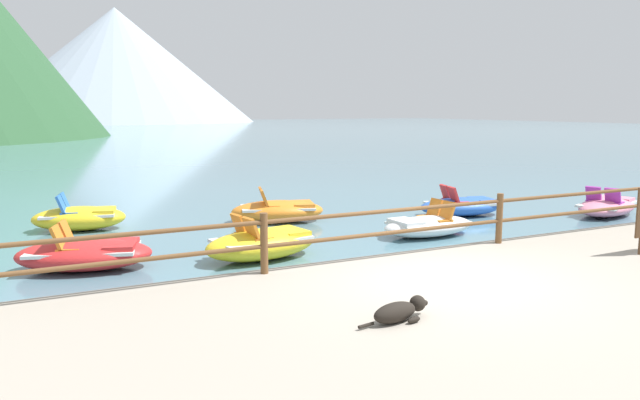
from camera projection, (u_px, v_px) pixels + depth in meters
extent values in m
plane|color=slate|center=(101.00, 148.00, 44.50)|extent=(200.00, 200.00, 0.00)
cube|color=#A39989|center=(569.00, 341.00, 7.22)|extent=(28.00, 8.00, 0.40)
cylinder|color=brown|center=(264.00, 243.00, 9.37)|extent=(0.12, 0.12, 0.95)
cylinder|color=brown|center=(499.00, 218.00, 11.49)|extent=(0.12, 0.12, 0.95)
cylinder|color=brown|center=(394.00, 211.00, 10.38)|extent=(23.80, 0.07, 0.07)
cylinder|color=brown|center=(394.00, 232.00, 10.44)|extent=(23.80, 0.07, 0.07)
cylinder|color=#4C331E|center=(640.00, 245.00, 10.63)|extent=(0.06, 0.06, 0.35)
ellipsoid|color=black|center=(395.00, 312.00, 7.27)|extent=(0.67, 0.37, 0.24)
sphere|color=black|center=(418.00, 303.00, 7.49)|extent=(0.20, 0.20, 0.20)
ellipsoid|color=black|center=(424.00, 303.00, 7.56)|extent=(0.13, 0.10, 0.08)
cylinder|color=black|center=(366.00, 325.00, 7.07)|extent=(0.22, 0.08, 0.04)
ellipsoid|color=black|center=(414.00, 320.00, 7.25)|extent=(0.21, 0.10, 0.07)
ellipsoid|color=black|center=(395.00, 313.00, 7.51)|extent=(0.21, 0.10, 0.07)
ellipsoid|color=yellow|center=(262.00, 244.00, 11.94)|extent=(2.52, 1.55, 0.59)
cube|color=silver|center=(262.00, 239.00, 11.92)|extent=(1.98, 1.26, 0.06)
cube|color=orange|center=(260.00, 239.00, 11.62)|extent=(0.46, 0.46, 0.08)
cube|color=orange|center=(251.00, 228.00, 11.48)|extent=(0.27, 0.43, 0.43)
cube|color=orange|center=(248.00, 235.00, 12.00)|extent=(0.46, 0.46, 0.08)
cube|color=orange|center=(239.00, 225.00, 11.87)|extent=(0.27, 0.43, 0.43)
cube|color=yellow|center=(289.00, 232.00, 12.29)|extent=(0.64, 0.91, 0.12)
ellipsoid|color=orange|center=(278.00, 211.00, 15.87)|extent=(2.66, 1.91, 0.55)
cube|color=silver|center=(278.00, 207.00, 15.85)|extent=(2.09, 1.54, 0.06)
cube|color=orange|center=(272.00, 206.00, 15.56)|extent=(0.50, 0.50, 0.08)
cube|color=orange|center=(264.00, 198.00, 15.50)|extent=(0.31, 0.44, 0.43)
cube|color=orange|center=(270.00, 203.00, 16.06)|extent=(0.50, 0.50, 0.08)
cube|color=orange|center=(263.00, 195.00, 16.00)|extent=(0.31, 0.44, 0.43)
cube|color=orange|center=(303.00, 204.00, 15.96)|extent=(0.76, 1.01, 0.12)
ellipsoid|color=yellow|center=(79.00, 218.00, 14.75)|extent=(2.37, 1.60, 0.58)
cube|color=silver|center=(79.00, 214.00, 14.74)|extent=(1.86, 1.29, 0.06)
cube|color=blue|center=(70.00, 213.00, 14.47)|extent=(0.48, 0.48, 0.08)
cube|color=blue|center=(61.00, 204.00, 14.39)|extent=(0.29, 0.44, 0.43)
cube|color=blue|center=(73.00, 210.00, 14.91)|extent=(0.48, 0.48, 0.08)
cube|color=blue|center=(65.00, 202.00, 14.83)|extent=(0.29, 0.44, 0.43)
cube|color=yellow|center=(105.00, 211.00, 14.87)|extent=(0.64, 0.88, 0.12)
ellipsoid|color=white|center=(428.00, 226.00, 14.10)|extent=(2.34, 1.19, 0.46)
cube|color=silver|center=(429.00, 223.00, 14.09)|extent=(1.83, 0.97, 0.06)
cube|color=orange|center=(428.00, 218.00, 14.36)|extent=(0.41, 0.41, 0.08)
cube|color=orange|center=(435.00, 208.00, 14.41)|extent=(0.21, 0.40, 0.43)
cube|color=orange|center=(441.00, 221.00, 13.95)|extent=(0.41, 0.41, 0.08)
cube|color=orange|center=(447.00, 211.00, 14.00)|extent=(0.21, 0.40, 0.43)
cube|color=white|center=(406.00, 223.00, 13.79)|extent=(0.52, 0.82, 0.12)
ellipsoid|color=red|center=(84.00, 255.00, 11.15)|extent=(2.70, 1.99, 0.55)
cube|color=silver|center=(84.00, 250.00, 11.14)|extent=(2.13, 1.60, 0.06)
cube|color=orange|center=(70.00, 249.00, 10.85)|extent=(0.50, 0.50, 0.08)
cube|color=orange|center=(58.00, 238.00, 10.79)|extent=(0.32, 0.44, 0.43)
cube|color=orange|center=(77.00, 243.00, 11.35)|extent=(0.50, 0.50, 0.08)
cube|color=orange|center=(66.00, 232.00, 11.30)|extent=(0.32, 0.44, 0.43)
cube|color=red|center=(122.00, 245.00, 11.23)|extent=(0.79, 1.03, 0.12)
ellipsoid|color=blue|center=(461.00, 207.00, 16.76)|extent=(2.56, 1.66, 0.50)
cube|color=silver|center=(461.00, 203.00, 16.75)|extent=(2.01, 1.34, 0.06)
cube|color=red|center=(459.00, 202.00, 16.46)|extent=(0.47, 0.47, 0.08)
cube|color=red|center=(454.00, 195.00, 16.38)|extent=(0.28, 0.43, 0.43)
cube|color=red|center=(451.00, 200.00, 16.92)|extent=(0.47, 0.47, 0.08)
cube|color=red|center=(445.00, 192.00, 16.84)|extent=(0.28, 0.43, 0.43)
cube|color=blue|center=(482.00, 200.00, 16.90)|extent=(0.68, 0.93, 0.12)
ellipsoid|color=pink|center=(607.00, 207.00, 16.83)|extent=(2.82, 2.05, 0.46)
cube|color=silver|center=(607.00, 204.00, 16.81)|extent=(2.22, 1.64, 0.06)
cube|color=purple|center=(614.00, 203.00, 16.50)|extent=(0.51, 0.51, 0.08)
cube|color=purple|center=(613.00, 196.00, 16.33)|extent=(0.33, 0.45, 0.43)
cube|color=purple|center=(595.00, 201.00, 16.83)|extent=(0.51, 0.51, 0.08)
cube|color=purple|center=(594.00, 194.00, 16.67)|extent=(0.33, 0.45, 0.43)
cube|color=pink|center=(616.00, 199.00, 17.31)|extent=(0.83, 1.01, 0.12)
cone|color=#9EADBC|center=(117.00, 65.00, 127.40)|extent=(56.60, 56.60, 23.53)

